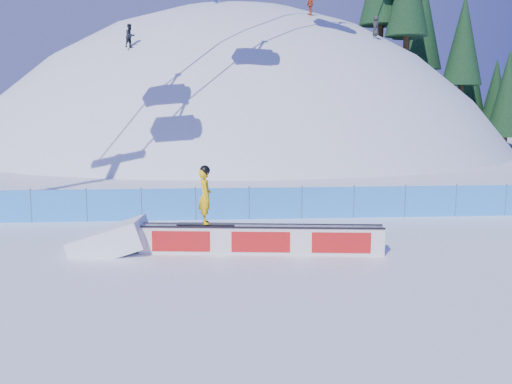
{
  "coord_description": "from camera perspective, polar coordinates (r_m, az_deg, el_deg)",
  "views": [
    {
      "loc": [
        -2.28,
        -16.57,
        4.25
      ],
      "look_at": [
        -0.99,
        1.01,
        1.57
      ],
      "focal_mm": 40.0,
      "sensor_mm": 36.0,
      "label": 1
    }
  ],
  "objects": [
    {
      "name": "treeline",
      "position": [
        63.23,
        21.72,
        12.28
      ],
      "size": [
        22.75,
        12.44,
        18.26
      ],
      "color": "#322214",
      "rests_on": "ground"
    },
    {
      "name": "distant_skiers",
      "position": [
        48.18,
        -0.54,
        17.57
      ],
      "size": [
        20.14,
        9.98,
        6.39
      ],
      "color": "black",
      "rests_on": "ground"
    },
    {
      "name": "ground",
      "position": [
        17.26,
        3.55,
        -5.63
      ],
      "size": [
        160.0,
        160.0,
        0.0
      ],
      "primitive_type": "plane",
      "color": "white",
      "rests_on": "ground"
    },
    {
      "name": "snow_ramp",
      "position": [
        17.32,
        -14.32,
        -5.84
      ],
      "size": [
        2.42,
        1.66,
        1.42
      ],
      "primitive_type": null,
      "rotation": [
        0.0,
        -0.31,
        -0.11
      ],
      "color": "white",
      "rests_on": "ground"
    },
    {
      "name": "rail_box",
      "position": [
        16.53,
        0.49,
        -4.77
      ],
      "size": [
        7.06,
        1.27,
        0.85
      ],
      "rotation": [
        0.0,
        0.0,
        -0.11
      ],
      "color": "white",
      "rests_on": "ground"
    },
    {
      "name": "safety_fence",
      "position": [
        21.51,
        1.96,
        -1.13
      ],
      "size": [
        22.05,
        0.05,
        1.3
      ],
      "color": "#308CF2",
      "rests_on": "ground"
    },
    {
      "name": "snow_hill",
      "position": [
        62.7,
        -1.86,
        -12.15
      ],
      "size": [
        64.0,
        64.0,
        64.0
      ],
      "color": "white",
      "rests_on": "ground"
    },
    {
      "name": "snowboarder",
      "position": [
        16.4,
        -5.11,
        -0.36
      ],
      "size": [
        1.67,
        0.63,
        1.73
      ],
      "rotation": [
        0.0,
        0.0,
        1.72
      ],
      "color": "black",
      "rests_on": "rail_box"
    }
  ]
}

